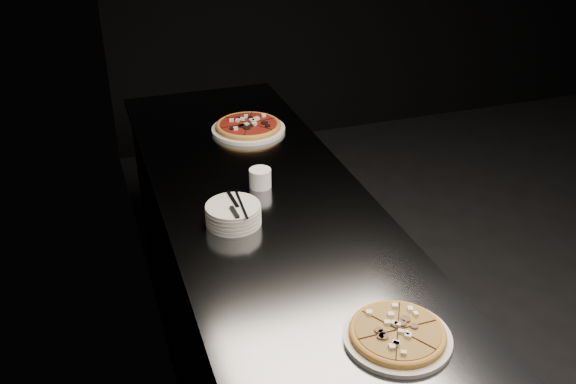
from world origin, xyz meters
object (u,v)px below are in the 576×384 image
object	(u,v)px
plate_stack	(233,214)
ramekin	(260,178)
pizza_mushroom	(397,334)
cutlery	(236,206)
counter	(272,308)
pizza_tomato	(248,127)

from	to	relation	value
plate_stack	ramekin	world-z (taller)	ramekin
pizza_mushroom	cutlery	bearing A→B (deg)	110.12
counter	pizza_mushroom	xyz separation A→B (m)	(0.10, -0.76, 0.48)
plate_stack	pizza_mushroom	bearing A→B (deg)	-69.72
counter	pizza_mushroom	distance (m)	0.90
cutlery	ramekin	size ratio (longest dim) A/B	2.41
counter	plate_stack	size ratio (longest dim) A/B	13.34
pizza_tomato	ramekin	xyz separation A→B (m)	(-0.10, -0.51, 0.02)
pizza_mushroom	plate_stack	world-z (taller)	plate_stack
counter	pizza_tomato	world-z (taller)	pizza_tomato
pizza_mushroom	cutlery	size ratio (longest dim) A/B	1.45
counter	plate_stack	xyz separation A→B (m)	(-0.15, -0.07, 0.49)
pizza_tomato	plate_stack	size ratio (longest dim) A/B	1.76
counter	ramekin	xyz separation A→B (m)	(0.01, 0.14, 0.50)
cutlery	ramekin	xyz separation A→B (m)	(0.15, 0.23, -0.03)
pizza_mushroom	counter	bearing A→B (deg)	97.87
pizza_mushroom	pizza_tomato	distance (m)	1.41
cutlery	pizza_mushroom	bearing A→B (deg)	-72.11
pizza_mushroom	pizza_tomato	size ratio (longest dim) A/B	0.88
ramekin	pizza_tomato	bearing A→B (deg)	79.06
plate_stack	pizza_tomato	bearing A→B (deg)	70.44
plate_stack	cutlery	bearing A→B (deg)	-62.38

